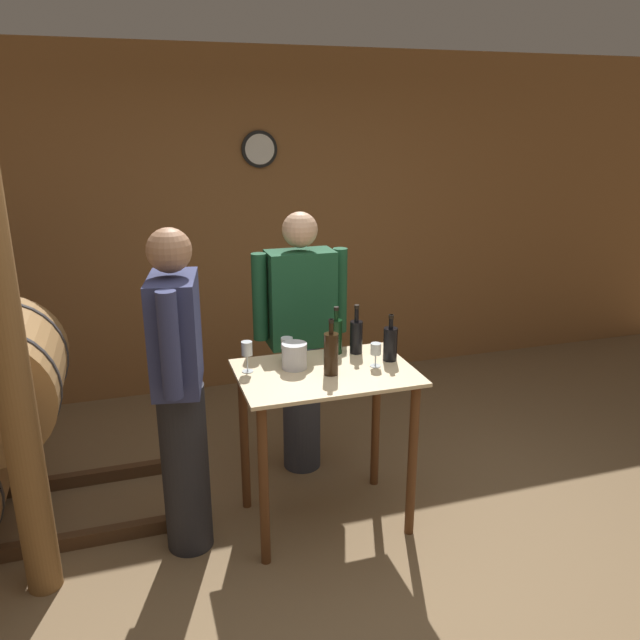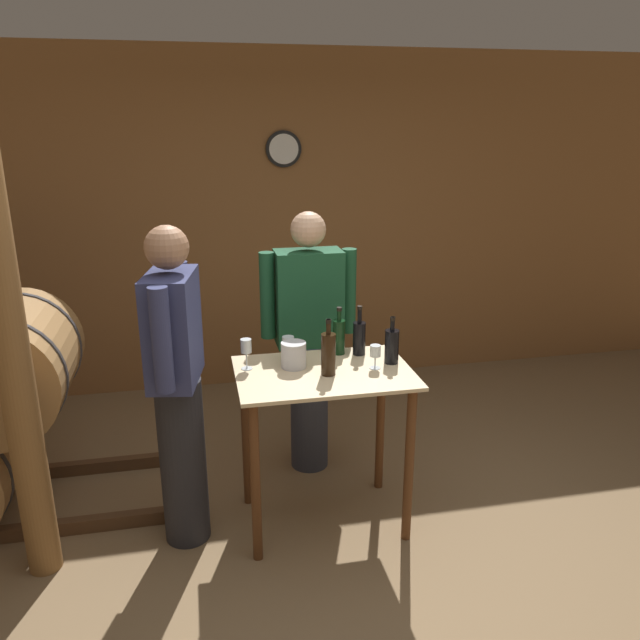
{
  "view_description": "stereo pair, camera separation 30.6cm",
  "coord_description": "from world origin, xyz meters",
  "px_view_note": "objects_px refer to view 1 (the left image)",
  "views": [
    {
      "loc": [
        -0.99,
        -2.29,
        2.17
      ],
      "look_at": [
        -0.06,
        0.69,
        1.16
      ],
      "focal_mm": 35.0,
      "sensor_mm": 36.0,
      "label": 1
    },
    {
      "loc": [
        -0.69,
        -2.37,
        2.17
      ],
      "look_at": [
        -0.06,
        0.69,
        1.16
      ],
      "focal_mm": 35.0,
      "sensor_mm": 36.0,
      "label": 2
    }
  ],
  "objects_px": {
    "wooden_post": "(3,323)",
    "wine_bottle_left": "(336,335)",
    "person_visitor_with_scarf": "(301,339)",
    "wine_bottle_far_left": "(331,353)",
    "wine_bottle_right": "(390,343)",
    "ice_bucket": "(294,356)",
    "wine_glass_near_left": "(247,350)",
    "wine_glass_near_right": "(376,350)",
    "wine_glass_near_center": "(287,344)",
    "person_host": "(180,390)",
    "wine_bottle_center": "(356,336)"
  },
  "relations": [
    {
      "from": "ice_bucket",
      "to": "person_visitor_with_scarf",
      "type": "xyz_separation_m",
      "value": [
        0.18,
        0.51,
        -0.1
      ]
    },
    {
      "from": "wine_glass_near_center",
      "to": "person_host",
      "type": "relative_size",
      "value": 0.08
    },
    {
      "from": "wine_bottle_right",
      "to": "wine_glass_near_left",
      "type": "bearing_deg",
      "value": 174.74
    },
    {
      "from": "wine_glass_near_center",
      "to": "wine_glass_near_right",
      "type": "relative_size",
      "value": 1.01
    },
    {
      "from": "wine_glass_near_left",
      "to": "wine_glass_near_right",
      "type": "bearing_deg",
      "value": -11.12
    },
    {
      "from": "ice_bucket",
      "to": "wine_bottle_center",
      "type": "bearing_deg",
      "value": 16.24
    },
    {
      "from": "wine_glass_near_left",
      "to": "wooden_post",
      "type": "bearing_deg",
      "value": -168.76
    },
    {
      "from": "wine_bottle_far_left",
      "to": "person_visitor_with_scarf",
      "type": "xyz_separation_m",
      "value": [
        0.02,
        0.65,
        -0.15
      ]
    },
    {
      "from": "wine_glass_near_center",
      "to": "person_host",
      "type": "height_order",
      "value": "person_host"
    },
    {
      "from": "wine_bottle_center",
      "to": "wine_glass_near_center",
      "type": "relative_size",
      "value": 2.14
    },
    {
      "from": "wine_glass_near_left",
      "to": "wine_glass_near_right",
      "type": "distance_m",
      "value": 0.68
    },
    {
      "from": "wooden_post",
      "to": "ice_bucket",
      "type": "xyz_separation_m",
      "value": [
        1.32,
        0.19,
        -0.37
      ]
    },
    {
      "from": "wine_bottle_left",
      "to": "ice_bucket",
      "type": "distance_m",
      "value": 0.32
    },
    {
      "from": "wine_bottle_far_left",
      "to": "wine_bottle_center",
      "type": "height_order",
      "value": "wine_bottle_far_left"
    },
    {
      "from": "wine_bottle_right",
      "to": "wooden_post",
      "type": "bearing_deg",
      "value": -175.61
    },
    {
      "from": "wine_bottle_far_left",
      "to": "wine_glass_near_right",
      "type": "height_order",
      "value": "wine_bottle_far_left"
    },
    {
      "from": "person_host",
      "to": "person_visitor_with_scarf",
      "type": "xyz_separation_m",
      "value": [
        0.79,
        0.6,
        -0.02
      ]
    },
    {
      "from": "wooden_post",
      "to": "wine_bottle_left",
      "type": "height_order",
      "value": "wooden_post"
    },
    {
      "from": "wine_bottle_right",
      "to": "wine_glass_near_center",
      "type": "relative_size",
      "value": 1.98
    },
    {
      "from": "wine_bottle_right",
      "to": "wine_bottle_far_left",
      "type": "bearing_deg",
      "value": -166.29
    },
    {
      "from": "wine_bottle_left",
      "to": "person_host",
      "type": "relative_size",
      "value": 0.16
    },
    {
      "from": "wine_bottle_far_left",
      "to": "person_visitor_with_scarf",
      "type": "bearing_deg",
      "value": 88.15
    },
    {
      "from": "wine_glass_near_right",
      "to": "ice_bucket",
      "type": "xyz_separation_m",
      "value": [
        -0.42,
        0.11,
        -0.02
      ]
    },
    {
      "from": "wine_bottle_right",
      "to": "wine_glass_near_center",
      "type": "distance_m",
      "value": 0.56
    },
    {
      "from": "wine_glass_near_right",
      "to": "wine_bottle_right",
      "type": "bearing_deg",
      "value": 28.55
    },
    {
      "from": "wine_glass_near_left",
      "to": "wine_bottle_far_left",
      "type": "bearing_deg",
      "value": -21.71
    },
    {
      "from": "wooden_post",
      "to": "wine_bottle_far_left",
      "type": "bearing_deg",
      "value": 2.0
    },
    {
      "from": "wooden_post",
      "to": "person_visitor_with_scarf",
      "type": "xyz_separation_m",
      "value": [
        1.5,
        0.7,
        -0.47
      ]
    },
    {
      "from": "wooden_post",
      "to": "wine_glass_near_right",
      "type": "height_order",
      "value": "wooden_post"
    },
    {
      "from": "wooden_post",
      "to": "person_host",
      "type": "xyz_separation_m",
      "value": [
        0.71,
        0.11,
        -0.45
      ]
    },
    {
      "from": "wine_bottle_center",
      "to": "person_host",
      "type": "xyz_separation_m",
      "value": [
        -1.0,
        -0.19,
        -0.11
      ]
    },
    {
      "from": "person_visitor_with_scarf",
      "to": "wooden_post",
      "type": "bearing_deg",
      "value": -154.9
    },
    {
      "from": "wine_bottle_far_left",
      "to": "wine_glass_near_center",
      "type": "distance_m",
      "value": 0.3
    },
    {
      "from": "wine_bottle_far_left",
      "to": "wine_glass_near_left",
      "type": "relative_size",
      "value": 1.8
    },
    {
      "from": "wine_bottle_left",
      "to": "ice_bucket",
      "type": "xyz_separation_m",
      "value": [
        -0.28,
        -0.15,
        -0.04
      ]
    },
    {
      "from": "wooden_post",
      "to": "wine_bottle_left",
      "type": "distance_m",
      "value": 1.67
    },
    {
      "from": "wine_glass_near_right",
      "to": "person_host",
      "type": "xyz_separation_m",
      "value": [
        -1.03,
        0.02,
        -0.1
      ]
    },
    {
      "from": "wine_bottle_left",
      "to": "wine_glass_near_left",
      "type": "distance_m",
      "value": 0.54
    },
    {
      "from": "wine_bottle_far_left",
      "to": "wine_glass_near_center",
      "type": "height_order",
      "value": "wine_bottle_far_left"
    },
    {
      "from": "ice_bucket",
      "to": "wooden_post",
      "type": "bearing_deg",
      "value": -171.92
    },
    {
      "from": "wine_bottle_far_left",
      "to": "wine_bottle_right",
      "type": "bearing_deg",
      "value": 13.71
    },
    {
      "from": "wine_glass_near_right",
      "to": "person_host",
      "type": "height_order",
      "value": "person_host"
    },
    {
      "from": "wine_bottle_right",
      "to": "person_visitor_with_scarf",
      "type": "xyz_separation_m",
      "value": [
        -0.35,
        0.56,
        -0.13
      ]
    },
    {
      "from": "wine_bottle_right",
      "to": "ice_bucket",
      "type": "distance_m",
      "value": 0.53
    },
    {
      "from": "person_host",
      "to": "wine_bottle_center",
      "type": "bearing_deg",
      "value": 11.03
    },
    {
      "from": "wine_glass_near_right",
      "to": "wine_glass_near_left",
      "type": "bearing_deg",
      "value": 168.88
    },
    {
      "from": "wine_glass_near_right",
      "to": "person_host",
      "type": "relative_size",
      "value": 0.08
    },
    {
      "from": "wine_glass_near_center",
      "to": "wine_glass_near_left",
      "type": "bearing_deg",
      "value": -158.99
    },
    {
      "from": "wine_bottle_center",
      "to": "person_host",
      "type": "distance_m",
      "value": 1.02
    },
    {
      "from": "wine_glass_near_center",
      "to": "wine_glass_near_right",
      "type": "distance_m",
      "value": 0.48
    }
  ]
}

